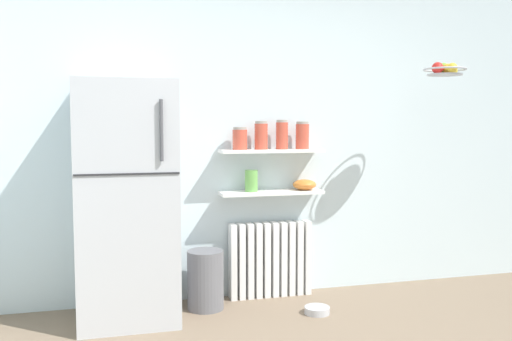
# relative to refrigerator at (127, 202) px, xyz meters

# --- Properties ---
(back_wall) EXTENTS (7.04, 0.10, 2.60)m
(back_wall) POSITION_rel_refrigerator_xyz_m (1.17, 0.37, 0.46)
(back_wall) COLOR silver
(back_wall) RESTS_ON ground_plane
(refrigerator) EXTENTS (0.68, 0.67, 1.68)m
(refrigerator) POSITION_rel_refrigerator_xyz_m (0.00, 0.00, 0.00)
(refrigerator) COLOR #B7BABF
(refrigerator) RESTS_ON ground_plane
(radiator) EXTENTS (0.67, 0.12, 0.60)m
(radiator) POSITION_rel_refrigerator_xyz_m (1.12, 0.24, -0.54)
(radiator) COLOR white
(radiator) RESTS_ON ground_plane
(wall_shelf_lower) EXTENTS (0.82, 0.22, 0.02)m
(wall_shelf_lower) POSITION_rel_refrigerator_xyz_m (1.12, 0.21, 0.01)
(wall_shelf_lower) COLOR white
(wall_shelf_upper) EXTENTS (0.82, 0.22, 0.02)m
(wall_shelf_upper) POSITION_rel_refrigerator_xyz_m (1.12, 0.21, 0.34)
(wall_shelf_upper) COLOR white
(storage_jar_0) EXTENTS (0.11, 0.11, 0.17)m
(storage_jar_0) POSITION_rel_refrigerator_xyz_m (0.87, 0.21, 0.43)
(storage_jar_0) COLOR #C64C38
(storage_jar_0) RESTS_ON wall_shelf_upper
(storage_jar_1) EXTENTS (0.10, 0.10, 0.22)m
(storage_jar_1) POSITION_rel_refrigerator_xyz_m (1.04, 0.21, 0.46)
(storage_jar_1) COLOR #C64C38
(storage_jar_1) RESTS_ON wall_shelf_upper
(storage_jar_2) EXTENTS (0.10, 0.10, 0.23)m
(storage_jar_2) POSITION_rel_refrigerator_xyz_m (1.21, 0.21, 0.46)
(storage_jar_2) COLOR #C64C38
(storage_jar_2) RESTS_ON wall_shelf_upper
(storage_jar_3) EXTENTS (0.11, 0.11, 0.22)m
(storage_jar_3) POSITION_rel_refrigerator_xyz_m (1.38, 0.21, 0.46)
(storage_jar_3) COLOR #C64C38
(storage_jar_3) RESTS_ON wall_shelf_upper
(vase) EXTENTS (0.10, 0.10, 0.17)m
(vase) POSITION_rel_refrigerator_xyz_m (0.96, 0.21, 0.10)
(vase) COLOR #66A84C
(vase) RESTS_ON wall_shelf_lower
(shelf_bowl) EXTENTS (0.19, 0.19, 0.08)m
(shelf_bowl) POSITION_rel_refrigerator_xyz_m (1.40, 0.21, 0.06)
(shelf_bowl) COLOR orange
(shelf_bowl) RESTS_ON wall_shelf_lower
(trash_bin) EXTENTS (0.27, 0.27, 0.44)m
(trash_bin) POSITION_rel_refrigerator_xyz_m (0.56, 0.07, -0.62)
(trash_bin) COLOR slate
(trash_bin) RESTS_ON ground_plane
(pet_food_bowl) EXTENTS (0.19, 0.19, 0.05)m
(pet_food_bowl) POSITION_rel_refrigerator_xyz_m (1.34, -0.25, -0.82)
(pet_food_bowl) COLOR #B7B7BC
(pet_food_bowl) RESTS_ON ground_plane
(hanging_fruit_basket) EXTENTS (0.32, 0.32, 0.10)m
(hanging_fruit_basket) POSITION_rel_refrigerator_xyz_m (2.38, -0.21, 0.96)
(hanging_fruit_basket) COLOR #B2B2B7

